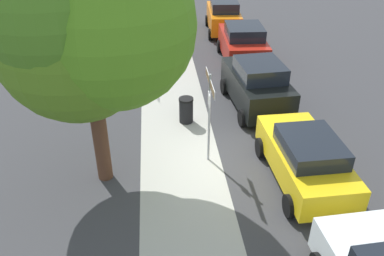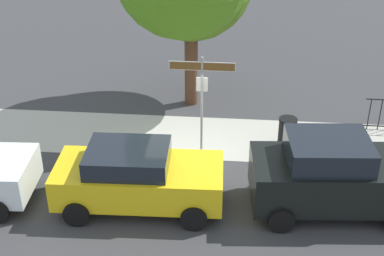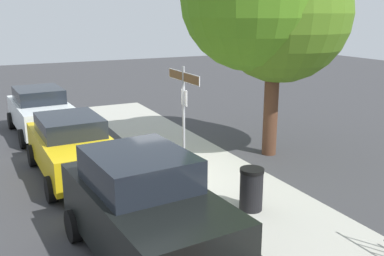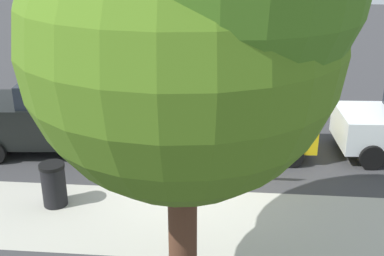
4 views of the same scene
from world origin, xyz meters
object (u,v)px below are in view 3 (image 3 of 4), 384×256
(car_white, at_px, (41,111))
(car_black, at_px, (145,209))
(street_sign, at_px, (184,98))
(car_yellow, at_px, (73,146))
(trash_bin, at_px, (251,189))
(shade_tree, at_px, (269,1))

(car_white, xyz_separation_m, car_black, (9.60, 0.48, 0.13))
(street_sign, relative_size, car_yellow, 0.72)
(car_yellow, xyz_separation_m, trash_bin, (3.90, 3.16, -0.35))
(street_sign, relative_size, shade_tree, 0.44)
(car_white, relative_size, car_black, 1.01)
(car_yellow, bearing_deg, trash_bin, 37.20)
(shade_tree, relative_size, trash_bin, 6.98)
(car_white, distance_m, car_black, 9.62)
(car_black, distance_m, trash_bin, 3.04)
(car_white, height_order, car_black, car_black)
(car_black, xyz_separation_m, trash_bin, (-0.90, 2.86, -0.50))
(shade_tree, distance_m, car_black, 7.87)
(shade_tree, bearing_deg, car_white, -131.83)
(car_black, bearing_deg, street_sign, 140.74)
(car_white, bearing_deg, shade_tree, 45.00)
(shade_tree, xyz_separation_m, car_white, (-5.39, -6.02, -3.79))
(shade_tree, bearing_deg, car_black, -52.77)
(street_sign, distance_m, car_white, 6.95)
(shade_tree, distance_m, car_white, 8.93)
(car_white, xyz_separation_m, car_yellow, (4.80, 0.18, -0.02))
(car_black, bearing_deg, car_yellow, 179.11)
(shade_tree, relative_size, car_yellow, 1.63)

